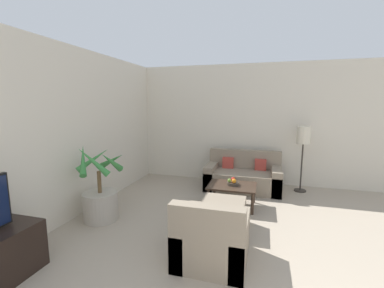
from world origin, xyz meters
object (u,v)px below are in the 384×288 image
(potted_palm, at_px, (100,198))
(ottoman, at_px, (223,213))
(floor_lamp, at_px, (303,139))
(coffee_table, at_px, (232,188))
(sofa_loveseat, at_px, (243,177))
(fruit_bowl, at_px, (233,183))
(orange_fruit, at_px, (234,181))
(apple_red, at_px, (233,179))
(apple_green, at_px, (229,180))
(armchair, at_px, (212,239))

(potted_palm, distance_m, ottoman, 1.91)
(floor_lamp, bearing_deg, coffee_table, -137.12)
(sofa_loveseat, relative_size, coffee_table, 1.87)
(potted_palm, xyz_separation_m, fruit_bowl, (1.92, 1.13, 0.05))
(coffee_table, xyz_separation_m, ottoman, (-0.03, -0.82, -0.13))
(potted_palm, bearing_deg, orange_fruit, 28.96)
(apple_red, xyz_separation_m, orange_fruit, (0.03, -0.09, -0.00))
(apple_green, distance_m, orange_fruit, 0.09)
(fruit_bowl, relative_size, armchair, 0.26)
(orange_fruit, bearing_deg, armchair, -91.74)
(fruit_bowl, height_order, apple_red, apple_red)
(ottoman, bearing_deg, apple_green, 91.34)
(orange_fruit, bearing_deg, coffee_table, 132.26)
(armchair, bearing_deg, orange_fruit, 88.26)
(potted_palm, relative_size, floor_lamp, 0.89)
(coffee_table, relative_size, ottoman, 1.32)
(sofa_loveseat, height_order, fruit_bowl, sofa_loveseat)
(sofa_loveseat, distance_m, orange_fruit, 1.08)
(potted_palm, bearing_deg, apple_green, 30.71)
(potted_palm, bearing_deg, apple_red, 31.37)
(coffee_table, xyz_separation_m, apple_red, (0.01, 0.06, 0.14))
(fruit_bowl, bearing_deg, apple_red, 89.34)
(fruit_bowl, height_order, orange_fruit, orange_fruit)
(armchair, height_order, ottoman, armchair)
(apple_green, height_order, ottoman, apple_green)
(armchair, xyz_separation_m, ottoman, (-0.01, 0.87, -0.06))
(coffee_table, distance_m, apple_green, 0.14)
(sofa_loveseat, xyz_separation_m, orange_fruit, (-0.07, -1.05, 0.21))
(apple_green, bearing_deg, fruit_bowl, 21.76)
(coffee_table, xyz_separation_m, apple_green, (-0.05, -0.01, 0.13))
(apple_red, height_order, ottoman, apple_red)
(sofa_loveseat, bearing_deg, floor_lamp, 8.53)
(coffee_table, distance_m, orange_fruit, 0.15)
(apple_red, height_order, orange_fruit, same)
(potted_palm, height_order, ottoman, potted_palm)
(floor_lamp, bearing_deg, apple_red, -138.28)
(ottoman, bearing_deg, apple_red, 87.39)
(coffee_table, distance_m, fruit_bowl, 0.08)
(coffee_table, xyz_separation_m, orange_fruit, (0.03, -0.04, 0.14))
(coffee_table, relative_size, apple_red, 10.65)
(floor_lamp, height_order, coffee_table, floor_lamp)
(sofa_loveseat, distance_m, apple_red, 0.99)
(floor_lamp, distance_m, coffee_table, 1.91)
(sofa_loveseat, bearing_deg, armchair, -92.62)
(potted_palm, bearing_deg, sofa_loveseat, 46.49)
(coffee_table, relative_size, armchair, 1.01)
(armchair, bearing_deg, fruit_bowl, 89.18)
(apple_green, bearing_deg, potted_palm, -149.29)
(orange_fruit, relative_size, ottoman, 0.12)
(sofa_loveseat, relative_size, ottoman, 2.46)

